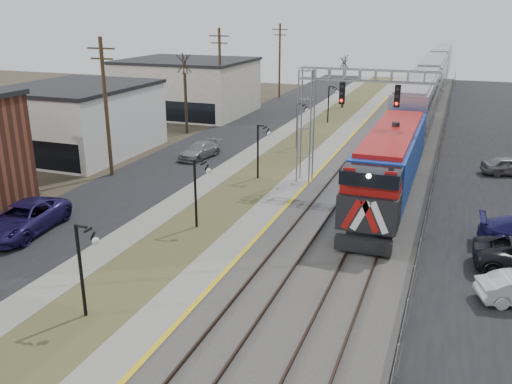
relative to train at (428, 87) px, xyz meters
The scene contains 18 objects.
street_west 31.83m from the train, 122.43° to the right, with size 7.00×120.00×0.04m, color black.
sidewalk 29.67m from the train, 115.04° to the right, with size 2.00×120.00×0.08m, color gray.
grass_median 28.54m from the train, 109.55° to the right, with size 4.00×120.00×0.06m, color brown.
platform 27.67m from the train, 103.66° to the right, with size 2.00×120.00×0.24m, color gray.
ballast_bed 26.94m from the train, 93.21° to the right, with size 8.00×120.00×0.20m, color #595651.
platform_edge 27.47m from the train, 101.86° to the right, with size 0.24×120.00×0.01m, color gold.
track_near 27.11m from the train, 97.45° to the right, with size 1.58×120.00×0.15m.
track_far 26.88m from the train, 90.00° to the right, with size 1.58×120.00×0.15m.
train is the anchor object (origin of this frame).
signal_gantry 34.14m from the train, 97.23° to the right, with size 9.00×1.07×8.15m.
lampposts 44.50m from the train, 102.33° to the right, with size 0.14×62.14×4.00m.
utility_poles 41.90m from the train, 118.55° to the right, with size 0.28×80.28×10.00m.
fence 26.97m from the train, 84.24° to the right, with size 0.04×120.00×1.60m, color gray.
buildings_west 45.96m from the train, 125.21° to the right, with size 14.00×67.00×7.00m.
bare_trees 29.18m from the train, 128.49° to the right, with size 12.30×42.30×5.95m.
car_lot_e 27.53m from the train, 73.60° to the right, with size 1.60×3.97×1.35m, color gray.
car_street_a 51.11m from the train, 110.69° to the right, with size 2.72×5.89×1.64m, color #1E164E.
car_street_b 34.10m from the train, 118.12° to the right, with size 1.81×4.45×1.29m, color gray.
Camera 1 is at (9.11, -7.48, 11.74)m, focal length 38.00 mm.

